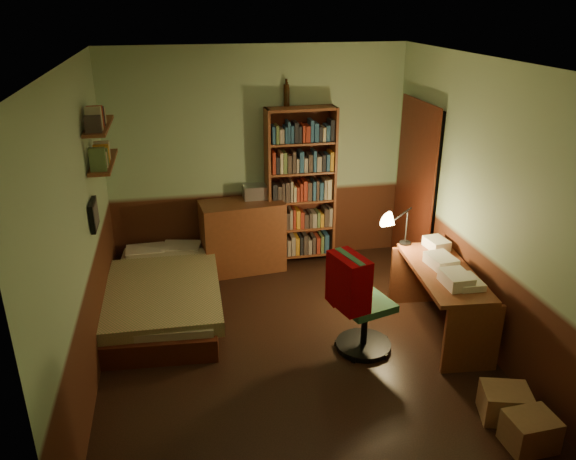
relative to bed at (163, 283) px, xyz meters
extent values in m
cube|color=black|center=(1.19, -0.97, -0.31)|extent=(3.50, 4.00, 0.02)
cube|color=silver|center=(1.19, -0.97, 2.31)|extent=(3.50, 4.00, 0.02)
cube|color=#95B68D|center=(1.19, 1.04, 1.00)|extent=(3.50, 0.02, 2.60)
cube|color=#95B68D|center=(-0.57, -0.97, 1.00)|extent=(0.02, 4.00, 2.60)
cube|color=#95B68D|center=(2.95, -0.97, 1.00)|extent=(0.02, 4.00, 2.60)
cube|color=#95B68D|center=(1.19, -2.98, 1.00)|extent=(3.50, 0.02, 2.60)
cube|color=black|center=(2.91, 0.33, 0.70)|extent=(0.06, 0.90, 2.00)
cube|color=#41180D|center=(2.88, 0.33, 0.70)|extent=(0.02, 0.98, 2.08)
cube|color=olive|center=(0.00, 0.00, 0.00)|extent=(1.23, 2.11, 0.60)
cube|color=brown|center=(0.94, 0.80, 0.13)|extent=(1.00, 0.57, 0.85)
cube|color=#B2B2B7|center=(1.13, 0.92, 0.63)|extent=(0.30, 0.23, 0.16)
cube|color=brown|center=(1.67, 0.88, 0.66)|extent=(0.83, 0.29, 1.91)
cylinder|color=black|center=(1.52, 0.99, 1.74)|extent=(0.08, 0.08, 0.24)
cylinder|color=black|center=(1.53, 0.99, 1.72)|extent=(0.07, 0.07, 0.21)
cube|color=brown|center=(2.63, -1.01, 0.04)|extent=(0.66, 1.34, 0.69)
cube|color=silver|center=(2.78, -0.53, 0.44)|extent=(0.22, 0.28, 0.10)
cone|color=black|center=(2.51, -0.37, 0.70)|extent=(0.24, 0.24, 0.62)
cube|color=#2F6541|center=(1.84, -1.11, 0.25)|extent=(0.67, 0.62, 1.11)
cube|color=#9D020B|center=(2.04, -0.87, 1.05)|extent=(0.27, 0.44, 0.49)
cube|color=brown|center=(-0.45, 0.13, 1.30)|extent=(0.20, 0.90, 0.03)
cube|color=brown|center=(-0.45, 0.13, 1.65)|extent=(0.20, 0.90, 0.03)
cube|color=black|center=(-0.53, -0.37, 0.95)|extent=(0.04, 0.32, 0.26)
cube|color=#97714D|center=(2.62, -2.55, -0.17)|extent=(0.36, 0.29, 0.26)
cube|color=#97714D|center=(2.61, -2.23, -0.18)|extent=(0.43, 0.39, 0.25)
camera|label=1|loc=(0.24, -5.35, 2.76)|focal=35.00mm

